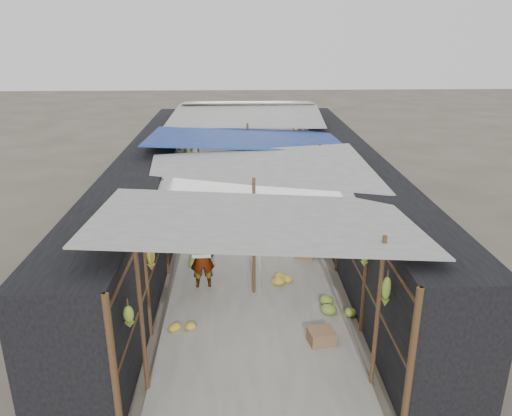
{
  "coord_description": "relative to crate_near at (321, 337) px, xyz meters",
  "views": [
    {
      "loc": [
        -0.31,
        -6.55,
        5.44
      ],
      "look_at": [
        0.12,
        4.95,
        1.25
      ],
      "focal_mm": 35.0,
      "sensor_mm": 36.0,
      "label": 1
    }
  ],
  "objects": [
    {
      "name": "shopper_blue",
      "position": [
        -1.88,
        7.03,
        0.76
      ],
      "size": [
        0.87,
        0.68,
        1.79
      ],
      "primitive_type": "imported",
      "rotation": [
        0.0,
        0.0,
        0.0
      ],
      "color": "#1E3098",
      "rests_on": "ground"
    },
    {
      "name": "market_canopy",
      "position": [
        -1.14,
        5.73,
        2.27
      ],
      "size": [
        5.62,
        15.2,
        2.77
      ],
      "color": "brown",
      "rests_on": "ground"
    },
    {
      "name": "floor_bananas",
      "position": [
        -1.35,
        4.83,
        0.02
      ],
      "size": [
        4.03,
        8.84,
        0.34
      ],
      "color": "olive",
      "rests_on": "ground"
    },
    {
      "name": "vendor_seated",
      "position": [
        -0.12,
        5.02,
        0.3
      ],
      "size": [
        0.41,
        0.61,
        0.87
      ],
      "primitive_type": "imported",
      "rotation": [
        0.0,
        0.0,
        -1.74
      ],
      "color": "#554F4A",
      "rests_on": "ground"
    },
    {
      "name": "crate_mid",
      "position": [
        0.16,
        3.62,
        0.01
      ],
      "size": [
        0.58,
        0.52,
        0.29
      ],
      "primitive_type": "cube",
      "rotation": [
        0.0,
        0.0,
        -0.33
      ],
      "color": "#99714E",
      "rests_on": "ground"
    },
    {
      "name": "ground",
      "position": [
        -1.16,
        -1.1,
        -0.14
      ],
      "size": [
        80.0,
        80.0,
        0.0
      ],
      "primitive_type": "plane",
      "color": "#6B6356",
      "rests_on": "ground"
    },
    {
      "name": "crate_back",
      "position": [
        -1.4,
        6.16,
        0.01
      ],
      "size": [
        0.49,
        0.41,
        0.29
      ],
      "primitive_type": "cube",
      "rotation": [
        0.0,
        0.0,
        0.07
      ],
      "color": "#99714E",
      "rests_on": "ground"
    },
    {
      "name": "crate_near",
      "position": [
        0.0,
        0.0,
        0.0
      ],
      "size": [
        0.52,
        0.45,
        0.27
      ],
      "primitive_type": "cube",
      "rotation": [
        0.0,
        0.0,
        0.19
      ],
      "color": "#99714E",
      "rests_on": "ground"
    },
    {
      "name": "hanging_bananas",
      "position": [
        -0.93,
        5.61,
        1.5
      ],
      "size": [
        3.96,
        13.73,
        0.73
      ],
      "color": "olive",
      "rests_on": "ground"
    },
    {
      "name": "stall_left",
      "position": [
        -3.86,
        5.4,
        1.01
      ],
      "size": [
        1.4,
        15.0,
        2.3
      ],
      "primitive_type": "cube",
      "color": "black",
      "rests_on": "ground"
    },
    {
      "name": "stall_right",
      "position": [
        1.54,
        5.4,
        1.01
      ],
      "size": [
        1.4,
        15.0,
        2.3
      ],
      "primitive_type": "cube",
      "color": "black",
      "rests_on": "ground"
    },
    {
      "name": "black_basin",
      "position": [
        0.54,
        6.31,
        -0.05
      ],
      "size": [
        0.55,
        0.55,
        0.16
      ],
      "primitive_type": "cylinder",
      "color": "black",
      "rests_on": "ground"
    },
    {
      "name": "aisle_slab",
      "position": [
        -1.16,
        5.4,
        -0.13
      ],
      "size": [
        3.6,
        16.0,
        0.02
      ],
      "primitive_type": "cube",
      "color": "#9E998E",
      "rests_on": "ground"
    },
    {
      "name": "vendor_elderly",
      "position": [
        -2.28,
        2.2,
        0.59
      ],
      "size": [
        0.58,
        0.42,
        1.46
      ],
      "primitive_type": "imported",
      "rotation": [
        0.0,
        0.0,
        3.28
      ],
      "color": "silver",
      "rests_on": "ground"
    }
  ]
}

